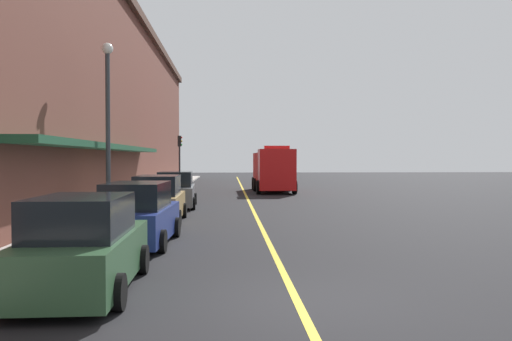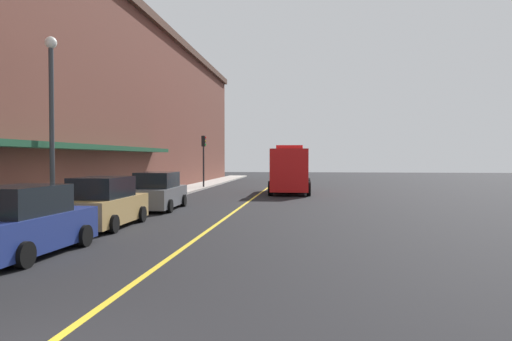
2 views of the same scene
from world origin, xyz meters
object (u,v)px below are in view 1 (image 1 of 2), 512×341
Objects in this scene: street_lamp_left at (108,112)px; traffic_light_near at (180,151)px; parked_car_0 at (84,247)px; parked_car_2 at (158,201)px; parked_car_1 at (138,216)px; parked_car_3 at (176,191)px; parking_meter_1 at (98,206)px; fire_truck at (273,170)px.

traffic_light_near is at bearing 88.34° from street_lamp_left.
parked_car_0 is 10.59m from parked_car_2.
traffic_light_near is at bearing 5.02° from parked_car_1.
parked_car_3 is 0.70× the size of street_lamp_left.
parked_car_1 is at bearing -35.98° from parking_meter_1.
street_lamp_left reaches higher than parked_car_2.
traffic_light_near is (0.06, 26.81, 2.10)m from parking_meter_1.
parked_car_3 reaches higher than parked_car_1.
parked_car_0 is at bearing -79.48° from street_lamp_left.
parking_meter_1 is at bearing -19.15° from fire_truck.
parked_car_2 is (-0.13, 5.29, 0.01)m from parked_car_1.
parked_car_2 is (-0.01, 10.59, 0.01)m from parked_car_0.
parked_car_0 is 0.93× the size of parked_car_3.
parked_car_3 is at bearing 72.86° from street_lamp_left.
parked_car_0 is 0.58× the size of fire_truck.
fire_truck is 5.79× the size of parking_meter_1.
street_lamp_left reaches higher than fire_truck.
traffic_light_near reaches higher than fire_truck.
traffic_light_near reaches higher than parked_car_0.
parked_car_3 is (0.07, 6.22, -0.00)m from parked_car_2.
parked_car_0 is 33.26m from traffic_light_near.
parked_car_1 is 1.07× the size of traffic_light_near.
fire_truck is 1.11× the size of street_lamp_left.
parked_car_0 is at bearing 177.59° from parked_car_3.
parked_car_3 is at bearing -27.68° from fire_truck.
parked_car_2 is 0.61× the size of fire_truck.
parked_car_2 is at bearing 72.74° from parking_meter_1.
traffic_light_near is at bearing 2.64° from parked_car_2.
street_lamp_left is at bearing 9.61° from parked_car_0.
parking_meter_1 is 0.31× the size of traffic_light_near.
parked_car_0 is 11.11m from street_lamp_left.
traffic_light_near is (-1.38, 27.86, 2.29)m from parked_car_1.
fire_truck is 23.76m from parking_meter_1.
traffic_light_near reaches higher than parking_meter_1.
parked_car_3 is 10.55m from parking_meter_1.
parked_car_1 is at bearing 178.08° from parked_car_3.
parking_meter_1 is (-1.44, 1.05, 0.19)m from parked_car_1.
fire_truck is at bearing 71.45° from parking_meter_1.
parked_car_3 is 3.65× the size of parking_meter_1.
street_lamp_left is (-8.15, -18.50, 2.76)m from fire_truck.
street_lamp_left reaches higher than parked_car_1.
parking_meter_1 is (-1.32, 6.35, 0.20)m from parked_car_0.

